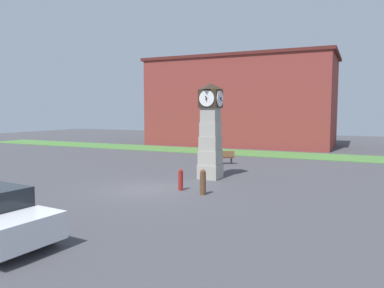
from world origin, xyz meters
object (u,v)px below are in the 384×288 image
object	(u,v)px
bollard_near_tower	(203,182)
bench	(222,156)
bollard_mid_row	(181,179)
clock_tower	(210,132)

from	to	relation	value
bollard_near_tower	bench	size ratio (longest dim) A/B	0.66
bollard_near_tower	bollard_mid_row	bearing A→B (deg)	162.95
bench	bollard_near_tower	bearing A→B (deg)	-74.14
clock_tower	bench	size ratio (longest dim) A/B	3.03
clock_tower	bollard_near_tower	size ratio (longest dim) A/B	4.57
bollard_near_tower	bench	xyz separation A→B (m)	(-2.61, 9.18, -0.03)
bollard_near_tower	bench	bearing A→B (deg)	105.86
bollard_mid_row	bench	world-z (taller)	bollard_mid_row
bollard_near_tower	bollard_mid_row	world-z (taller)	bollard_near_tower
bollard_mid_row	bench	bearing A→B (deg)	98.61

